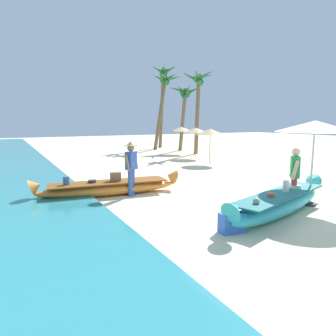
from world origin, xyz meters
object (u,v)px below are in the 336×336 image
Objects in this scene: patio_umbrella_large at (315,127)px; cooler_box at (232,223)px; person_vendor_hatted at (131,164)px; palm_tree_leaning_seaward at (185,97)px; palm_tree_far_behind at (199,88)px; palm_tree_mid_cluster at (164,89)px; boat_orange_midground at (109,187)px; person_tourist_customer at (294,174)px; palm_tree_tall_inland at (163,82)px; boat_cyan_foreground at (280,203)px.

cooler_box is (-3.35, -0.65, -1.98)m from patio_umbrella_large.
person_vendor_hatted is 15.69m from palm_tree_leaning_seaward.
palm_tree_mid_cluster is at bearing 95.82° from palm_tree_far_behind.
boat_orange_midground reaches higher than cooler_box.
person_tourist_customer is 14.34m from palm_tree_far_behind.
patio_umbrella_large is at bearing 17.99° from cooler_box.
person_tourist_customer is (3.44, -3.31, -0.08)m from person_vendor_hatted.
palm_tree_far_behind is at bearing 43.79° from boat_orange_midground.
palm_tree_far_behind is at bearing -92.37° from palm_tree_tall_inland.
palm_tree_tall_inland is at bearing 56.90° from boat_orange_midground.
patio_umbrella_large is 0.40× the size of palm_tree_far_behind.
palm_tree_far_behind is at bearing 47.03° from person_vendor_hatted.
boat_orange_midground is 2.01× the size of patio_umbrella_large.
palm_tree_leaning_seaward is (5.37, 15.56, 1.98)m from patio_umbrella_large.
boat_cyan_foreground is 0.89× the size of palm_tree_leaning_seaward.
patio_umbrella_large is 17.89m from palm_tree_mid_cluster.
palm_tree_mid_cluster reaches higher than boat_orange_midground.
palm_tree_far_behind is at bearing 67.18° from person_tourist_customer.
person_vendor_hatted is (0.61, -0.43, 0.75)m from boat_orange_midground.
boat_orange_midground is 0.81× the size of palm_tree_far_behind.
palm_tree_leaning_seaward is at bearing -83.79° from palm_tree_tall_inland.
person_tourist_customer is 0.32× the size of palm_tree_leaning_seaward.
palm_tree_tall_inland is at bearing 59.31° from person_vendor_hatted.
palm_tree_far_behind reaches higher than cooler_box.
boat_orange_midground is 16.72m from palm_tree_mid_cluster.
patio_umbrella_large is at bearing -109.05° from palm_tree_leaning_seaward.
boat_orange_midground is at bearing 112.89° from cooler_box.
palm_tree_far_behind is (-0.58, -2.69, 0.43)m from palm_tree_leaning_seaward.
boat_orange_midground is 2.75× the size of person_vendor_hatted.
patio_umbrella_large is 3.95m from cooler_box.
person_vendor_hatted reaches higher than boat_orange_midground.
palm_tree_leaning_seaward is (9.39, 12.16, 3.17)m from person_vendor_hatted.
palm_tree_leaning_seaward is 0.83× the size of palm_tree_mid_cluster.
palm_tree_tall_inland is 1.38× the size of palm_tree_leaning_seaward.
person_tourist_customer is 3.14× the size of cooler_box.
boat_orange_midground is 0.77× the size of palm_tree_mid_cluster.
person_tourist_customer is 0.23× the size of palm_tree_tall_inland.
person_vendor_hatted is (-2.58, 3.63, 0.70)m from boat_cyan_foreground.
palm_tree_tall_inland is 21.73m from cooler_box.
boat_cyan_foreground is 1.96m from cooler_box.
palm_tree_tall_inland reaches higher than palm_tree_leaning_seaward.
person_tourist_customer is (0.86, 0.32, 0.62)m from boat_cyan_foreground.
boat_cyan_foreground is 8.83× the size of cooler_box.
person_vendor_hatted is at bearing -120.69° from palm_tree_tall_inland.
cooler_box is at bearing -74.11° from boat_orange_midground.
boat_orange_midground is 13.76m from palm_tree_far_behind.
palm_tree_far_behind is (8.82, 9.46, 3.61)m from person_vendor_hatted.
boat_orange_midground is (-3.19, 4.06, -0.05)m from boat_cyan_foreground.
palm_tree_leaning_seaward is at bearing 68.70° from cooler_box.
palm_tree_mid_cluster reaches higher than palm_tree_far_behind.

